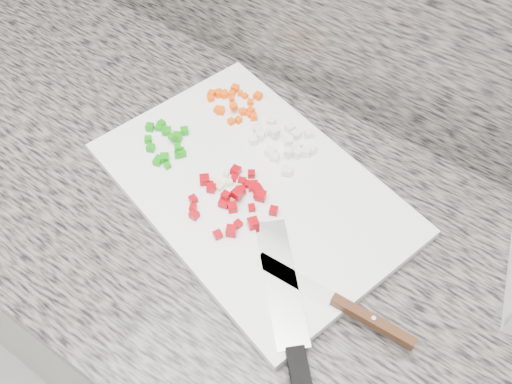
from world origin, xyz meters
TOP-DOWN VIEW (x-y plane):
  - cabinet at (0.00, 1.44)m, footprint 3.92×0.62m
  - countertop at (0.00, 1.44)m, footprint 3.96×0.64m
  - cutting_board at (-0.01, 1.49)m, footprint 0.56×0.45m
  - carrot_pile at (-0.14, 1.61)m, footprint 0.11×0.09m
  - onion_pile at (-0.01, 1.59)m, footprint 0.12×0.11m
  - green_pepper_pile at (-0.17, 1.47)m, footprint 0.10×0.09m
  - red_pepper_pile at (-0.01, 1.45)m, footprint 0.14×0.14m
  - garlic_pile at (-0.04, 1.46)m, footprint 0.05×0.05m
  - chef_knife at (0.20, 1.29)m, footprint 0.26×0.27m
  - paring_knife at (0.23, 1.39)m, footprint 0.24×0.03m

SIDE VIEW (x-z plane):
  - cabinet at x=0.00m, z-range 0.00..0.86m
  - countertop at x=0.00m, z-range 0.86..0.90m
  - cutting_board at x=-0.01m, z-range 0.90..0.92m
  - garlic_pile at x=-0.04m, z-range 0.92..0.93m
  - chef_knife at x=0.20m, z-range 0.91..0.93m
  - paring_knife at x=0.23m, z-range 0.91..0.93m
  - carrot_pile at x=-0.14m, z-range 0.91..0.93m
  - green_pepper_pile at x=-0.17m, z-range 0.91..0.93m
  - onion_pile at x=-0.01m, z-range 0.91..0.94m
  - red_pepper_pile at x=-0.01m, z-range 0.91..0.94m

